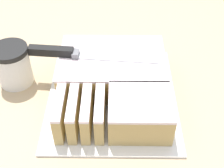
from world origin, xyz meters
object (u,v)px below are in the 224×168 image
at_px(cake, 114,82).
at_px(coffee_cup, 13,66).
at_px(cake_board, 112,96).
at_px(knife, 67,53).

height_order(cake, coffee_cup, coffee_cup).
bearing_deg(coffee_cup, cake_board, -11.82).
bearing_deg(knife, coffee_cup, -172.14).
bearing_deg(cake, knife, 155.53).
bearing_deg(coffee_cup, knife, 3.10).
bearing_deg(cake, coffee_cup, 169.94).
distance_m(cake, coffee_cup, 0.27).
relative_size(knife, coffee_cup, 2.99).
bearing_deg(knife, cake_board, -23.68).
distance_m(cake, knife, 0.14).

